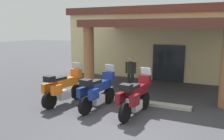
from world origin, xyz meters
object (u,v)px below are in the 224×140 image
Objects in this scene: motel_building at (179,40)px; pedestrian at (131,71)px; motorcycle_blue at (97,91)px; motorcycle_maroon at (135,96)px; motorcycle_orange at (63,87)px.

pedestrian is at bearing -100.95° from motel_building.
pedestrian reaches higher than motorcycle_blue.
motorcycle_maroon is (0.06, -9.13, -1.51)m from motel_building.
motorcycle_blue is at bearing -98.02° from motel_building.
motorcycle_blue is 1.00× the size of motorcycle_maroon.
motorcycle_orange is 1.00× the size of motorcycle_blue.
motel_building reaches higher than pedestrian.
motorcycle_orange is 1.54m from motorcycle_blue.
motel_building reaches higher than motorcycle_blue.
motorcycle_orange is at bearing -107.06° from motel_building.
motel_building is 9.30m from motorcycle_blue.
pedestrian reaches higher than motorcycle_orange.
motel_building is 6.39× the size of motorcycle_orange.
motorcycle_blue is (1.54, 0.05, 0.00)m from motorcycle_orange.
motel_building reaches higher than motorcycle_maroon.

